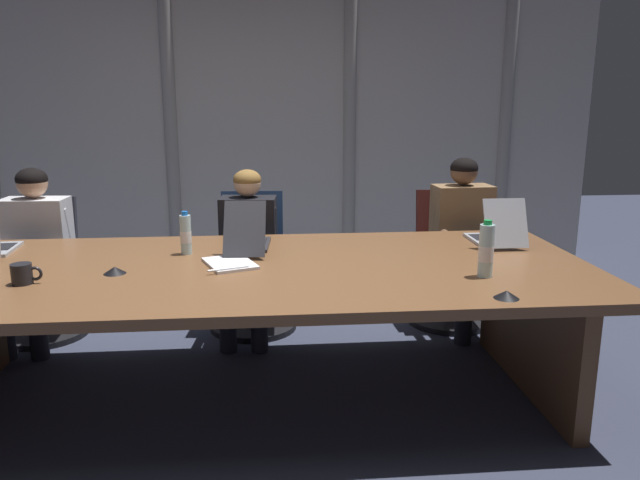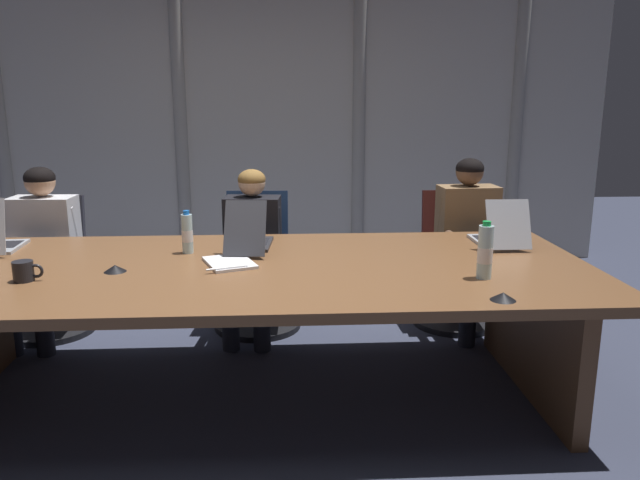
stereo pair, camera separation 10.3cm
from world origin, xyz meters
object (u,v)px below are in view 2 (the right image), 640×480
water_bottle_secondary (485,252)px  coffee_mug_near (24,271)px  office_chair_left_mid (257,277)px  water_bottle_primary (187,234)px  conference_mic_right_side (115,268)px  laptop_left_mid (250,239)px  office_chair_center (455,274)px  conference_mic_middle (503,296)px  office_chair_left_end (49,281)px  person_center (471,235)px  spiral_notepad (229,263)px  person_left_mid (251,244)px  person_left_end (40,243)px  laptop_center (499,235)px

water_bottle_secondary → coffee_mug_near: size_ratio=1.98×
office_chair_left_mid → water_bottle_primary: (-0.34, -0.80, 0.49)m
water_bottle_primary → conference_mic_right_side: 0.48m
laptop_left_mid → office_chair_center: (1.40, 0.72, -0.44)m
office_chair_center → water_bottle_secondary: water_bottle_secondary is taller
laptop_left_mid → conference_mic_middle: laptop_left_mid is taller
water_bottle_secondary → conference_mic_right_side: 1.80m
office_chair_left_end → person_center: size_ratio=0.77×
laptop_left_mid → spiral_notepad: laptop_left_mid is taller
office_chair_center → water_bottle_primary: bearing=-62.4°
office_chair_left_mid → person_left_mid: (-0.03, -0.16, 0.28)m
office_chair_left_end → office_chair_left_mid: (1.42, 0.00, 0.01)m
water_bottle_primary → conference_mic_middle: water_bottle_primary is taller
office_chair_left_end → person_left_end: (0.03, -0.15, 0.31)m
office_chair_center → conference_mic_middle: size_ratio=8.38×
conference_mic_middle → office_chair_left_mid: bearing=123.5°
spiral_notepad → laptop_center: bearing=-7.8°
water_bottle_primary → laptop_left_mid: bearing=12.6°
laptop_left_mid → conference_mic_middle: size_ratio=4.63×
laptop_center → office_chair_left_end: (-2.87, 0.71, -0.45)m
conference_mic_right_side → person_center: bearing=25.6°
office_chair_left_mid → conference_mic_right_side: size_ratio=8.46×
water_bottle_primary → office_chair_center: bearing=24.7°
water_bottle_primary → conference_mic_middle: 1.72m
person_center → coffee_mug_near: (-2.47, -1.14, 0.12)m
office_chair_left_mid → person_center: 1.49m
office_chair_left_end → conference_mic_right_side: size_ratio=8.27×
office_chair_left_mid → laptop_center: bearing=66.0°
laptop_left_mid → water_bottle_primary: 0.35m
office_chair_left_end → office_chair_left_mid: 1.42m
person_left_end → conference_mic_middle: 2.95m
office_chair_left_mid → conference_mic_middle: bearing=35.7°
person_center → conference_mic_middle: person_center is taller
laptop_center → conference_mic_middle: size_ratio=3.78×
laptop_left_mid → person_left_end: (-1.39, 0.57, -0.14)m
office_chair_center → spiral_notepad: (-1.49, -1.05, 0.40)m
person_center → water_bottle_primary: (-1.79, -0.65, 0.18)m
office_chair_center → person_center: person_center is taller
office_chair_left_mid → person_left_end: (-1.39, -0.16, 0.30)m
laptop_left_mid → water_bottle_primary: laptop_left_mid is taller
laptop_center → water_bottle_primary: (-1.78, -0.09, 0.05)m
person_left_end → conference_mic_right_side: (0.75, -1.00, 0.10)m
laptop_left_mid → laptop_center: size_ratio=1.23×
office_chair_left_mid → spiral_notepad: size_ratio=2.57×
person_left_end → spiral_notepad: bearing=58.0°
water_bottle_secondary → conference_mic_middle: size_ratio=2.52×
water_bottle_secondary → spiral_notepad: bearing=165.5°
laptop_left_mid → water_bottle_primary: bearing=107.1°
office_chair_left_mid → office_chair_left_end: bearing=-87.7°
laptop_center → person_left_end: (-2.84, 0.55, -0.14)m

